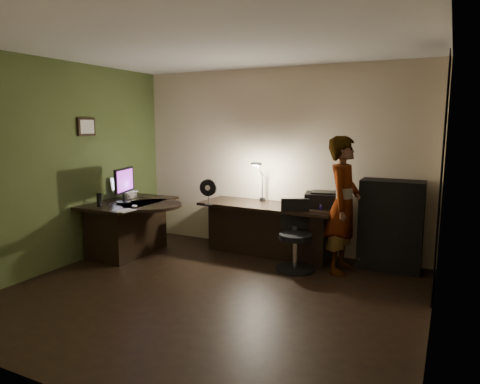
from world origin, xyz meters
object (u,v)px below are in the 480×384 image
at_px(cabinet, 391,225).
at_px(office_chair, 296,236).
at_px(monitor, 123,190).
at_px(person, 343,205).
at_px(desk_left, 130,228).
at_px(desk_right, 268,230).

height_order(cabinet, office_chair, cabinet).
height_order(cabinet, monitor, cabinet).
height_order(office_chair, person, person).
distance_m(desk_left, monitor, 0.60).
xyz_separation_m(desk_left, person, (2.95, 0.63, 0.48)).
height_order(desk_left, cabinet, cabinet).
distance_m(desk_right, person, 1.25).
relative_size(desk_right, monitor, 3.68).
bearing_deg(desk_right, cabinet, 7.08).
bearing_deg(cabinet, office_chair, -151.91).
bearing_deg(monitor, office_chair, -3.06).
height_order(desk_left, office_chair, office_chair).
bearing_deg(person, monitor, 106.75).
relative_size(desk_left, cabinet, 1.15).
bearing_deg(office_chair, desk_left, 166.12).
bearing_deg(desk_left, office_chair, 8.79).
xyz_separation_m(desk_right, cabinet, (1.67, 0.15, 0.22)).
xyz_separation_m(desk_left, desk_right, (1.82, 0.85, -0.02)).
relative_size(office_chair, person, 0.52).
bearing_deg(cabinet, person, -146.78).
bearing_deg(monitor, person, -1.05).
bearing_deg(person, desk_left, 103.82).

